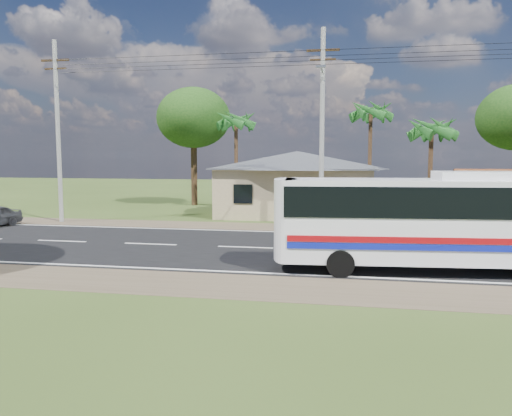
{
  "coord_description": "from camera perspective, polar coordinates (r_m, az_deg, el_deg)",
  "views": [
    {
      "loc": [
        4.42,
        -21.54,
        4.13
      ],
      "look_at": [
        0.3,
        1.0,
        1.69
      ],
      "focal_mm": 35.0,
      "sensor_mm": 36.0,
      "label": 1
    }
  ],
  "objects": [
    {
      "name": "palm_mid",
      "position": [
        37.2,
        12.99,
        10.6
      ],
      "size": [
        2.8,
        2.8,
        8.2
      ],
      "color": "#47301E",
      "rests_on": "ground"
    },
    {
      "name": "person",
      "position": [
        26.43,
        20.74,
        -1.28
      ],
      "size": [
        0.78,
        0.64,
        1.85
      ],
      "primitive_type": "imported",
      "rotation": [
        0.0,
        0.0,
        3.49
      ],
      "color": "navy",
      "rests_on": "ground"
    },
    {
      "name": "palm_near",
      "position": [
        32.97,
        19.44,
        8.48
      ],
      "size": [
        2.8,
        2.8,
        6.7
      ],
      "color": "#47301E",
      "rests_on": "ground"
    },
    {
      "name": "coach_bus",
      "position": [
        18.67,
        21.18,
        -0.77
      ],
      "size": [
        11.64,
        3.41,
        3.56
      ],
      "rotation": [
        0.0,
        0.0,
        0.09
      ],
      "color": "white",
      "rests_on": "ground"
    },
    {
      "name": "concrete_barrier",
      "position": [
        28.42,
        25.75,
        -1.97
      ],
      "size": [
        7.0,
        0.3,
        0.9
      ],
      "primitive_type": "cube",
      "color": "#9E9E99",
      "rests_on": "ground"
    },
    {
      "name": "palm_far",
      "position": [
        38.56,
        -2.3,
        9.86
      ],
      "size": [
        2.8,
        2.8,
        7.7
      ],
      "color": "#47301E",
      "rests_on": "ground"
    },
    {
      "name": "tree_behind_house",
      "position": [
        41.55,
        -7.16,
        10.15
      ],
      "size": [
        6.0,
        6.0,
        9.61
      ],
      "color": "#47301E",
      "rests_on": "ground"
    },
    {
      "name": "ground",
      "position": [
        22.38,
        -1.21,
        -4.56
      ],
      "size": [
        120.0,
        120.0,
        0.0
      ],
      "primitive_type": "plane",
      "color": "#2E4117",
      "rests_on": "ground"
    },
    {
      "name": "road",
      "position": [
        22.37,
        -1.21,
        -4.53
      ],
      "size": [
        120.0,
        16.0,
        0.03
      ],
      "color": "black",
      "rests_on": "ground"
    },
    {
      "name": "motorcycle",
      "position": [
        27.38,
        19.65,
        -2.0
      ],
      "size": [
        1.78,
        0.84,
        0.9
      ],
      "primitive_type": "imported",
      "rotation": [
        0.0,
        0.0,
        1.42
      ],
      "color": "black",
      "rests_on": "ground"
    },
    {
      "name": "utility_poles",
      "position": [
        28.13,
        6.87,
        9.37
      ],
      "size": [
        32.8,
        2.22,
        11.0
      ],
      "color": "#9E9E99",
      "rests_on": "ground"
    },
    {
      "name": "house",
      "position": [
        34.74,
        4.72,
        3.6
      ],
      "size": [
        12.4,
        10.0,
        5.0
      ],
      "color": "tan",
      "rests_on": "ground"
    },
    {
      "name": "waiting_shed",
      "position": [
        31.27,
        26.31,
        2.88
      ],
      "size": [
        5.2,
        4.48,
        3.35
      ],
      "color": "#362513",
      "rests_on": "ground"
    }
  ]
}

